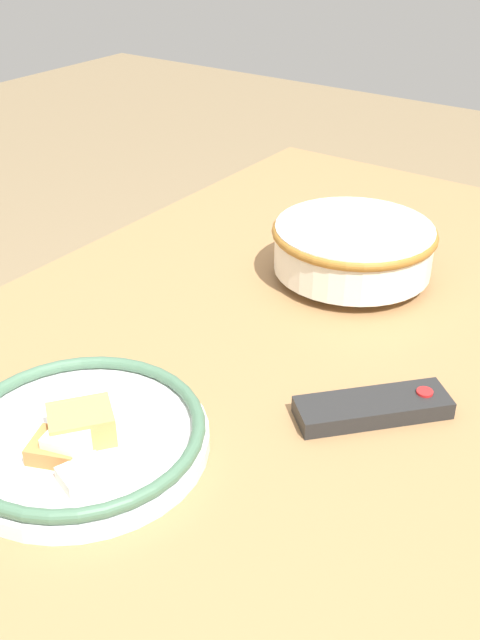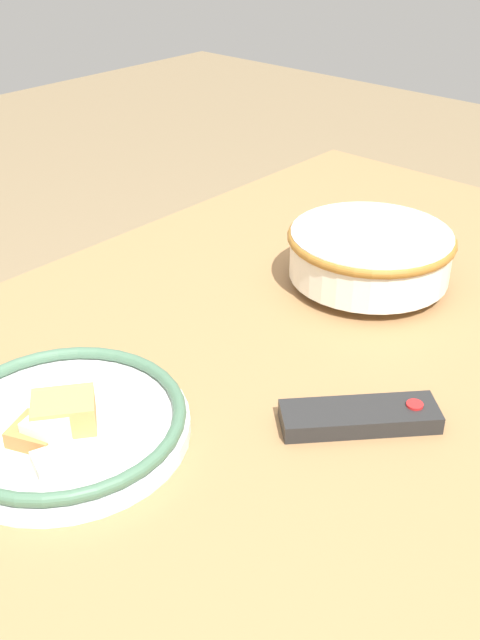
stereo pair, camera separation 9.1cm
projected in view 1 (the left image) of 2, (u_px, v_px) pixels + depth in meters
name	position (u px, v px, depth m)	size (l,w,h in m)	color
dining_table	(235.00, 431.00, 0.92)	(1.52, 0.80, 0.74)	olive
noodle_bowl	(353.00, 248.00, 1.06)	(0.23, 0.23, 0.08)	silver
food_plate	(81.00, 436.00, 0.76)	(0.26, 0.26, 0.05)	white
tv_remote	(373.00, 407.00, 0.81)	(0.16, 0.15, 0.02)	black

